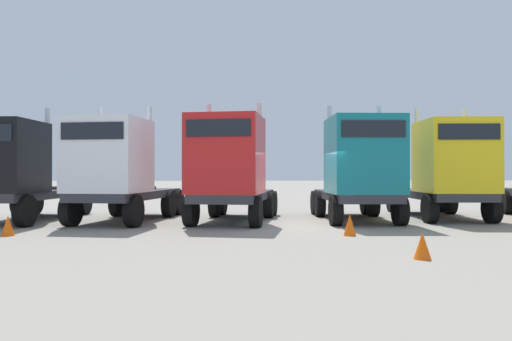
% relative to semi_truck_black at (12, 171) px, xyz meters
% --- Properties ---
extents(ground, '(200.00, 200.00, 0.00)m').
position_rel_semi_truck_black_xyz_m(ground, '(10.19, -1.48, -1.88)').
color(ground, gray).
extents(semi_truck_black, '(3.26, 6.39, 4.19)m').
position_rel_semi_truck_black_xyz_m(semi_truck_black, '(0.00, 0.00, 0.00)').
color(semi_truck_black, '#333338').
rests_on(semi_truck_black, ground).
extents(semi_truck_white, '(3.76, 6.45, 4.26)m').
position_rel_semi_truck_black_xyz_m(semi_truck_white, '(3.72, -0.31, 0.04)').
color(semi_truck_white, '#333338').
rests_on(semi_truck_white, ground).
extents(semi_truck_red, '(3.78, 6.16, 4.35)m').
position_rel_semi_truck_black_xyz_m(semi_truck_red, '(7.73, -0.79, 0.07)').
color(semi_truck_red, '#333338').
rests_on(semi_truck_red, ground).
extents(semi_truck_teal, '(2.88, 5.92, 4.36)m').
position_rel_semi_truck_black_xyz_m(semi_truck_teal, '(12.46, -0.76, 0.10)').
color(semi_truck_teal, '#333338').
rests_on(semi_truck_teal, ground).
extents(semi_truck_yellow, '(3.15, 6.43, 4.33)m').
position_rel_semi_truck_black_xyz_m(semi_truck_yellow, '(16.07, -0.18, 0.07)').
color(semi_truck_yellow, '#333338').
rests_on(semi_truck_yellow, ground).
extents(traffic_cone_near, '(0.36, 0.36, 0.62)m').
position_rel_semi_truck_black_xyz_m(traffic_cone_near, '(11.06, -4.30, -1.57)').
color(traffic_cone_near, '#F2590C').
rests_on(traffic_cone_near, ground).
extents(traffic_cone_mid, '(0.36, 0.36, 0.56)m').
position_rel_semi_truck_black_xyz_m(traffic_cone_mid, '(11.51, -8.09, -1.60)').
color(traffic_cone_mid, '#F2590C').
rests_on(traffic_cone_mid, ground).
extents(traffic_cone_far, '(0.36, 0.36, 0.58)m').
position_rel_semi_truck_black_xyz_m(traffic_cone_far, '(1.34, -3.53, -1.59)').
color(traffic_cone_far, '#F2590C').
rests_on(traffic_cone_far, ground).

